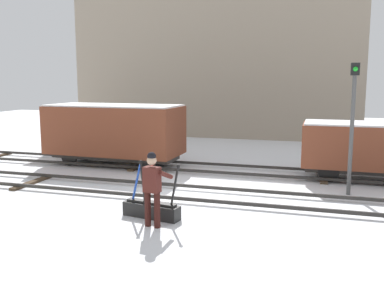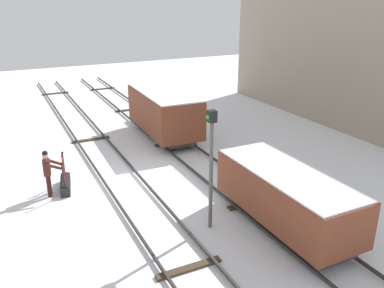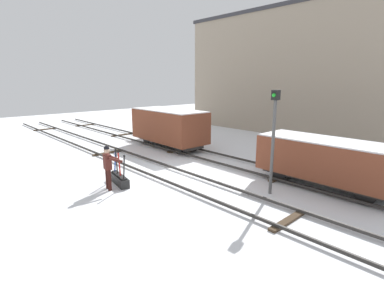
# 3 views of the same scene
# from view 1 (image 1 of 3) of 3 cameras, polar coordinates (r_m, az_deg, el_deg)

# --- Properties ---
(ground_plane) EXTENTS (60.00, 60.00, 0.00)m
(ground_plane) POSITION_cam_1_polar(r_m,az_deg,el_deg) (12.69, 1.15, -7.15)
(ground_plane) COLOR white
(track_main_line) EXTENTS (44.00, 1.94, 0.18)m
(track_main_line) POSITION_cam_1_polar(r_m,az_deg,el_deg) (12.66, 1.15, -6.66)
(track_main_line) COLOR #2D2B28
(track_main_line) RESTS_ON ground_plane
(track_siding_near) EXTENTS (44.00, 1.94, 0.18)m
(track_siding_near) POSITION_cam_1_polar(r_m,az_deg,el_deg) (16.11, 4.61, -3.39)
(track_siding_near) COLOR #2D2B28
(track_siding_near) RESTS_ON ground_plane
(switch_lever_frame) EXTENTS (1.59, 0.63, 1.45)m
(switch_lever_frame) POSITION_cam_1_polar(r_m,az_deg,el_deg) (10.87, -5.45, -8.52)
(switch_lever_frame) COLOR black
(switch_lever_frame) RESTS_ON ground_plane
(rail_worker) EXTENTS (0.62, 0.72, 1.79)m
(rail_worker) POSITION_cam_1_polar(r_m,az_deg,el_deg) (10.04, -5.29, -5.43)
(rail_worker) COLOR #351511
(rail_worker) RESTS_ON ground_plane
(signal_post) EXTENTS (0.24, 0.32, 3.93)m
(signal_post) POSITION_cam_1_polar(r_m,az_deg,el_deg) (13.42, 20.70, 3.59)
(signal_post) COLOR #4C4C4C
(signal_post) RESTS_ON ground_plane
(apartment_building) EXTENTS (17.75, 7.10, 9.90)m
(apartment_building) POSITION_cam_1_polar(r_m,az_deg,el_deg) (28.72, 3.92, 11.59)
(apartment_building) COLOR gray
(apartment_building) RESTS_ON ground_plane
(freight_car_mid_siding) EXTENTS (5.19, 2.00, 2.00)m
(freight_car_mid_siding) POSITION_cam_1_polar(r_m,az_deg,el_deg) (15.73, 24.07, -0.43)
(freight_car_mid_siding) COLOR #2D2B28
(freight_car_mid_siding) RESTS_ON ground_plane
(freight_car_near_switch) EXTENTS (5.44, 2.43, 2.46)m
(freight_car_near_switch) POSITION_cam_1_polar(r_m,az_deg,el_deg) (17.43, -10.35, 1.76)
(freight_car_near_switch) COLOR #2D2B28
(freight_car_near_switch) RESTS_ON ground_plane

